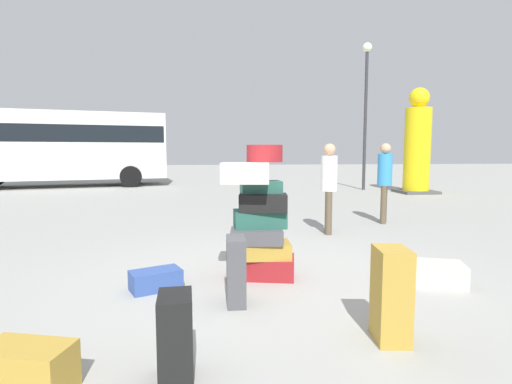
% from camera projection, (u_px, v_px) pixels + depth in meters
% --- Properties ---
extents(ground_plane, '(80.00, 80.00, 0.00)m').
position_uv_depth(ground_plane, '(259.00, 281.00, 4.68)').
color(ground_plane, '#9E9E99').
extents(suitcase_tower, '(0.93, 0.72, 1.60)m').
position_uv_depth(suitcase_tower, '(260.00, 221.00, 4.75)').
color(suitcase_tower, maroon).
rests_on(suitcase_tower, ground).
extents(suitcase_tan_left_side, '(0.30, 0.38, 0.76)m').
position_uv_depth(suitcase_tan_left_side, '(391.00, 295.00, 3.18)').
color(suitcase_tan_left_side, '#B28C33').
rests_on(suitcase_tan_left_side, ground).
extents(suitcase_black_white_trunk, '(0.24, 0.35, 0.58)m').
position_uv_depth(suitcase_black_white_trunk, '(176.00, 337.00, 2.65)').
color(suitcase_black_white_trunk, black).
rests_on(suitcase_black_white_trunk, ground).
extents(suitcase_tan_foreground_near, '(0.62, 0.44, 0.31)m').
position_uv_depth(suitcase_tan_foreground_near, '(27.00, 369.00, 2.50)').
color(suitcase_tan_foreground_near, '#B28C33').
rests_on(suitcase_tan_foreground_near, ground).
extents(suitcase_cream_right_side, '(0.69, 0.58, 0.25)m').
position_uv_depth(suitcase_cream_right_side, '(437.00, 273.00, 4.57)').
color(suitcase_cream_right_side, beige).
rests_on(suitcase_cream_right_side, ground).
extents(suitcase_charcoal_foreground_far, '(0.19, 0.39, 0.67)m').
position_uv_depth(suitcase_charcoal_foreground_far, '(236.00, 271.00, 3.97)').
color(suitcase_charcoal_foreground_far, '#4C4C51').
rests_on(suitcase_charcoal_foreground_far, ground).
extents(suitcase_navy_upright_blue, '(0.61, 0.50, 0.22)m').
position_uv_depth(suitcase_navy_upright_blue, '(156.00, 280.00, 4.39)').
color(suitcase_navy_upright_blue, '#334F99').
rests_on(suitcase_navy_upright_blue, ground).
extents(person_bearded_onlooker, '(0.30, 0.33, 1.66)m').
position_uv_depth(person_bearded_onlooker, '(329.00, 180.00, 7.28)').
color(person_bearded_onlooker, brown).
rests_on(person_bearded_onlooker, ground).
extents(person_tourist_with_camera, '(0.30, 0.31, 1.69)m').
position_uv_depth(person_tourist_with_camera, '(385.00, 176.00, 8.37)').
color(person_tourist_with_camera, brown).
rests_on(person_tourist_with_camera, ground).
extents(yellow_dummy_statue, '(1.29, 1.29, 3.78)m').
position_uv_depth(yellow_dummy_statue, '(417.00, 147.00, 14.38)').
color(yellow_dummy_statue, yellow).
rests_on(yellow_dummy_statue, ground).
extents(parked_bus, '(8.96, 4.41, 3.15)m').
position_uv_depth(parked_bus, '(60.00, 144.00, 16.95)').
color(parked_bus, silver).
rests_on(parked_bus, ground).
extents(lamp_post, '(0.36, 0.36, 5.66)m').
position_uv_depth(lamp_post, '(366.00, 94.00, 15.38)').
color(lamp_post, '#333338').
rests_on(lamp_post, ground).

